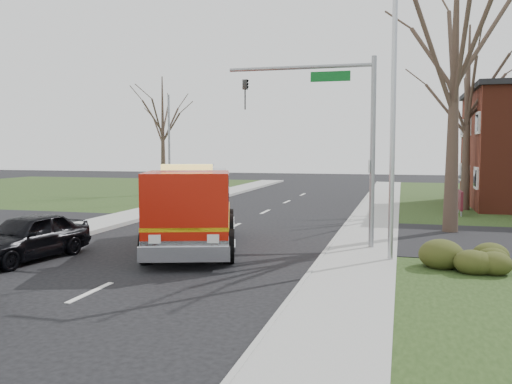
# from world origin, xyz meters

# --- Properties ---
(ground) EXTENTS (120.00, 120.00, 0.00)m
(ground) POSITION_xyz_m (0.00, 0.00, 0.00)
(ground) COLOR black
(ground) RESTS_ON ground
(sidewalk_right) EXTENTS (2.40, 80.00, 0.15)m
(sidewalk_right) POSITION_xyz_m (6.20, 0.00, 0.07)
(sidewalk_right) COLOR gray
(sidewalk_right) RESTS_ON ground
(sidewalk_left) EXTENTS (2.40, 80.00, 0.15)m
(sidewalk_left) POSITION_xyz_m (-6.20, 0.00, 0.07)
(sidewalk_left) COLOR gray
(sidewalk_left) RESTS_ON ground
(health_center_sign) EXTENTS (0.12, 2.00, 1.40)m
(health_center_sign) POSITION_xyz_m (10.50, 12.50, 0.88)
(health_center_sign) COLOR #51121D
(health_center_sign) RESTS_ON ground
(hedge_corner) EXTENTS (2.80, 2.00, 0.90)m
(hedge_corner) POSITION_xyz_m (9.00, -1.00, 0.58)
(hedge_corner) COLOR #333C15
(hedge_corner) RESTS_ON lawn_right
(bare_tree_near) EXTENTS (6.00, 6.00, 12.00)m
(bare_tree_near) POSITION_xyz_m (9.50, 6.00, 7.41)
(bare_tree_near) COLOR #3F2F25
(bare_tree_near) RESTS_ON ground
(bare_tree_far) EXTENTS (5.25, 5.25, 10.50)m
(bare_tree_far) POSITION_xyz_m (11.00, 15.00, 6.49)
(bare_tree_far) COLOR #3F2F25
(bare_tree_far) RESTS_ON ground
(bare_tree_left) EXTENTS (4.50, 4.50, 9.00)m
(bare_tree_left) POSITION_xyz_m (-10.00, 20.00, 5.56)
(bare_tree_left) COLOR #3F2F25
(bare_tree_left) RESTS_ON ground
(traffic_signal_mast) EXTENTS (5.29, 0.18, 6.80)m
(traffic_signal_mast) POSITION_xyz_m (5.21, 1.50, 4.71)
(traffic_signal_mast) COLOR gray
(traffic_signal_mast) RESTS_ON ground
(streetlight_pole) EXTENTS (1.48, 0.16, 8.40)m
(streetlight_pole) POSITION_xyz_m (7.14, -0.50, 4.55)
(streetlight_pole) COLOR #B7BABF
(streetlight_pole) RESTS_ON ground
(utility_pole_far) EXTENTS (0.14, 0.14, 7.00)m
(utility_pole_far) POSITION_xyz_m (-6.80, 14.00, 3.50)
(utility_pole_far) COLOR gray
(utility_pole_far) RESTS_ON ground
(fire_engine) EXTENTS (4.91, 8.19, 3.13)m
(fire_engine) POSITION_xyz_m (0.26, 0.29, 1.42)
(fire_engine) COLOR #A81407
(fire_engine) RESTS_ON ground
(parked_car_maroon) EXTENTS (2.42, 4.70, 1.53)m
(parked_car_maroon) POSITION_xyz_m (-4.20, -2.96, 0.77)
(parked_car_maroon) COLOR black
(parked_car_maroon) RESTS_ON ground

